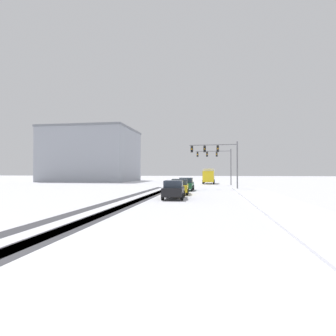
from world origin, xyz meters
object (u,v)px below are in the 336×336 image
at_px(car_black_third, 174,190).
at_px(office_building_far_left_block, 92,155).
at_px(car_yellow_cab_second, 180,187).
at_px(box_truck_delivery, 209,175).
at_px(car_dark_green_lead, 186,184).
at_px(traffic_signal_near_right, 218,154).
at_px(traffic_signal_far_right, 217,158).

distance_m(car_black_third, office_building_far_left_block, 49.85).
bearing_deg(car_yellow_cab_second, car_black_third, -89.75).
bearing_deg(box_truck_delivery, car_dark_green_lead, -97.16).
xyz_separation_m(traffic_signal_near_right, office_building_far_left_block, (-30.66, 27.42, 1.79)).
relative_size(car_dark_green_lead, car_black_third, 0.98).
relative_size(car_black_third, box_truck_delivery, 0.56).
height_order(car_yellow_cab_second, box_truck_delivery, box_truck_delivery).
relative_size(traffic_signal_near_right, office_building_far_left_block, 0.31).
bearing_deg(traffic_signal_far_right, car_dark_green_lead, -104.93).
height_order(traffic_signal_far_right, car_dark_green_lead, traffic_signal_far_right).
height_order(car_dark_green_lead, car_black_third, same).
bearing_deg(car_black_third, traffic_signal_near_right, 73.96).
bearing_deg(traffic_signal_near_right, box_truck_delivery, 94.43).
bearing_deg(car_dark_green_lead, office_building_far_left_block, 130.73).
xyz_separation_m(traffic_signal_near_right, box_truck_delivery, (-1.36, 17.55, -3.17)).
distance_m(traffic_signal_far_right, box_truck_delivery, 6.66).
xyz_separation_m(traffic_signal_near_right, car_yellow_cab_second, (-4.16, -9.48, -3.99)).
height_order(traffic_signal_far_right, office_building_far_left_block, office_building_far_left_block).
relative_size(traffic_signal_near_right, car_dark_green_lead, 1.61).
bearing_deg(box_truck_delivery, car_yellow_cab_second, -95.90).
height_order(traffic_signal_near_right, car_dark_green_lead, traffic_signal_near_right).
height_order(traffic_signal_far_right, car_black_third, traffic_signal_far_right).
relative_size(car_dark_green_lead, car_yellow_cab_second, 0.98).
xyz_separation_m(car_dark_green_lead, box_truck_delivery, (2.65, 21.08, 0.82)).
xyz_separation_m(car_yellow_cab_second, box_truck_delivery, (2.80, 27.04, 0.82)).
xyz_separation_m(box_truck_delivery, office_building_far_left_block, (-29.30, 9.87, 4.97)).
xyz_separation_m(car_yellow_cab_second, car_black_third, (0.02, -4.90, 0.00)).
bearing_deg(car_dark_green_lead, car_black_third, -90.66).
xyz_separation_m(traffic_signal_far_right, car_dark_green_lead, (-4.11, -15.41, -3.98)).
bearing_deg(car_yellow_cab_second, traffic_signal_near_right, 66.33).
bearing_deg(office_building_far_left_block, box_truck_delivery, -18.62).
bearing_deg(office_building_far_left_block, traffic_signal_far_right, -26.80).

